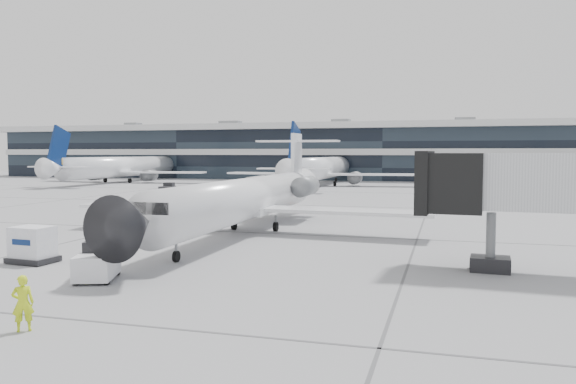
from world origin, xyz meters
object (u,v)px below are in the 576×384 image
(ramp_worker, at_px, (23,303))
(cargo_uld, at_px, (33,245))
(regional_jet, at_px, (249,197))
(baggage_tug, at_px, (97,263))

(ramp_worker, distance_m, cargo_uld, 11.37)
(ramp_worker, bearing_deg, regional_jet, -125.79)
(regional_jet, bearing_deg, cargo_uld, -117.93)
(regional_jet, relative_size, cargo_uld, 13.53)
(regional_jet, distance_m, cargo_uld, 14.20)
(ramp_worker, xyz_separation_m, cargo_uld, (-7.15, 8.85, 0.01))
(baggage_tug, bearing_deg, ramp_worker, -93.18)
(baggage_tug, distance_m, cargo_uld, 5.62)
(baggage_tug, xyz_separation_m, cargo_uld, (-5.15, 2.25, 0.17))
(regional_jet, xyz_separation_m, cargo_uld, (-6.62, -12.47, -1.52))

